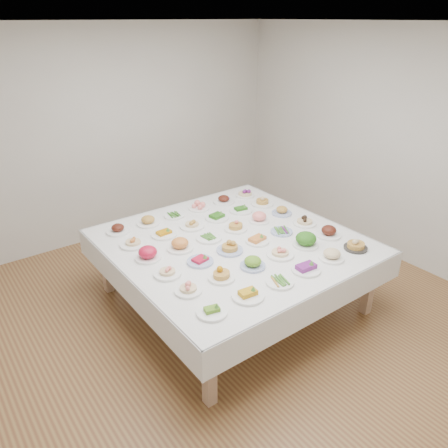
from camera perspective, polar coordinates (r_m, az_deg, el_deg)
room_envelope at (r=3.88m, az=0.27°, el=10.49°), size 5.02×5.02×2.81m
display_table at (r=4.53m, az=1.14°, el=-2.85°), size 2.39×2.39×0.75m
dish_0 at (r=3.44m, az=-1.59°, el=-11.15°), size 0.24×0.24×0.09m
dish_1 at (r=3.61m, az=3.14°, el=-8.90°), size 0.27×0.27×0.11m
dish_2 at (r=3.82m, az=7.30°, el=-7.40°), size 0.24×0.24×0.06m
dish_3 at (r=4.02m, az=10.68°, el=-5.42°), size 0.26×0.26×0.12m
dish_4 at (r=4.26m, az=13.91°, el=-3.83°), size 0.24×0.24×0.12m
dish_5 at (r=4.50m, az=16.88°, el=-2.40°), size 0.23×0.23×0.14m
dish_6 at (r=3.68m, az=-4.71°, el=-8.02°), size 0.25×0.25×0.13m
dish_7 at (r=3.83m, az=-0.33°, el=-6.27°), size 0.26×0.25×0.15m
dish_8 at (r=4.01m, az=3.78°, el=-4.87°), size 0.23×0.23×0.14m
dish_9 at (r=4.22m, az=7.38°, el=-3.35°), size 0.26×0.26×0.14m
dish_10 at (r=4.43m, az=10.67°, el=-1.89°), size 0.29×0.29×0.16m
dish_11 at (r=4.69m, az=13.53°, el=-0.85°), size 0.26×0.26×0.14m
dish_12 at (r=3.93m, az=-7.42°, el=-5.99°), size 0.24×0.24×0.12m
dish_13 at (r=4.09m, az=-3.14°, el=-4.52°), size 0.25×0.25×0.11m
dish_14 at (r=4.25m, az=0.76°, el=-2.65°), size 0.26×0.26×0.17m
dish_15 at (r=4.46m, az=4.37°, el=-1.91°), size 0.24×0.24×0.10m
dish_16 at (r=4.68m, az=7.53°, el=-0.90°), size 0.23×0.23×0.05m
dish_17 at (r=4.90m, az=10.52°, el=0.65°), size 0.25×0.25×0.14m
dish_18 at (r=4.19m, az=-9.92°, el=-3.74°), size 0.24×0.24×0.14m
dish_19 at (r=4.32m, az=-5.79°, el=-2.39°), size 0.29×0.29×0.16m
dish_20 at (r=4.51m, az=-1.99°, el=-1.76°), size 0.26×0.26×0.05m
dish_21 at (r=4.69m, az=1.53°, el=-0.07°), size 0.25×0.25×0.14m
dish_22 at (r=4.90m, az=4.62°, el=0.93°), size 0.23×0.23×0.13m
dish_23 at (r=5.12m, az=7.57°, el=1.81°), size 0.23×0.23×0.12m
dish_24 at (r=4.47m, az=-11.82°, el=-2.05°), size 0.27×0.27×0.14m
dish_25 at (r=4.62m, az=-7.86°, el=-0.99°), size 0.27×0.27×0.11m
dish_26 at (r=4.76m, az=-4.22°, el=0.27°), size 0.26×0.26×0.14m
dish_27 at (r=4.95m, az=-0.94°, el=1.20°), size 0.26×0.26×0.12m
dish_28 at (r=5.15m, az=2.21°, el=2.17°), size 0.27×0.27×0.12m
dish_29 at (r=5.34m, az=5.04°, el=3.22°), size 0.27×0.27×0.15m
dish_30 at (r=4.77m, az=-13.71°, el=-0.48°), size 0.24×0.24×0.13m
dish_31 at (r=4.89m, az=-9.90°, el=0.55°), size 0.25×0.25×0.13m
dish_32 at (r=5.05m, az=-6.52°, el=1.14°), size 0.23×0.23×0.05m
dish_33 at (r=5.21m, az=-3.32°, el=2.48°), size 0.25×0.25×0.11m
dish_34 at (r=5.39m, az=-0.04°, el=3.39°), size 0.26×0.26×0.13m
dish_35 at (r=5.59m, az=2.78°, el=4.24°), size 0.23×0.23×0.13m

